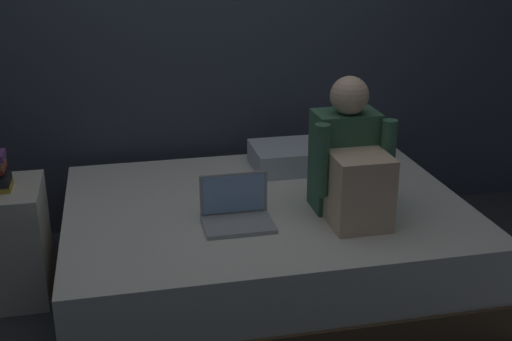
% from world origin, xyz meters
% --- Properties ---
extents(ground_plane, '(8.00, 8.00, 0.00)m').
position_xyz_m(ground_plane, '(0.00, 0.00, 0.00)').
color(ground_plane, '#2D2D33').
extents(wall_back, '(5.60, 0.10, 2.70)m').
position_xyz_m(wall_back, '(0.00, 1.20, 1.35)').
color(wall_back, '#383D4C').
rests_on(wall_back, ground_plane).
extents(bed, '(2.00, 1.50, 0.46)m').
position_xyz_m(bed, '(0.20, 0.30, 0.23)').
color(bed, brown).
rests_on(bed, ground_plane).
extents(nightstand, '(0.44, 0.46, 0.58)m').
position_xyz_m(nightstand, '(-1.10, 0.47, 0.29)').
color(nightstand, beige).
rests_on(nightstand, ground_plane).
extents(person_sitting, '(0.39, 0.44, 0.66)m').
position_xyz_m(person_sitting, '(0.55, 0.08, 0.71)').
color(person_sitting, '#38664C').
rests_on(person_sitting, bed).
extents(laptop, '(0.32, 0.23, 0.22)m').
position_xyz_m(laptop, '(0.01, 0.09, 0.52)').
color(laptop, '#9EA0A5').
rests_on(laptop, bed).
extents(pillow, '(0.56, 0.36, 0.13)m').
position_xyz_m(pillow, '(0.52, 0.75, 0.53)').
color(pillow, silver).
rests_on(pillow, bed).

